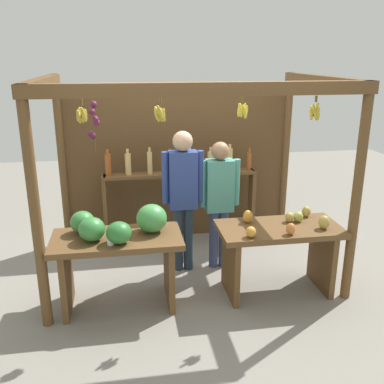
# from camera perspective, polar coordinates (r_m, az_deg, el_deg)

# --- Properties ---
(ground_plane) EXTENTS (12.00, 12.00, 0.00)m
(ground_plane) POSITION_cam_1_polar(r_m,az_deg,el_deg) (5.42, -0.34, -9.69)
(ground_plane) COLOR gray
(ground_plane) RESTS_ON ground
(market_stall) EXTENTS (3.20, 2.06, 2.26)m
(market_stall) POSITION_cam_1_polar(r_m,az_deg,el_deg) (5.38, -1.13, 5.18)
(market_stall) COLOR brown
(market_stall) RESTS_ON ground
(fruit_counter_left) EXTENTS (1.29, 0.64, 1.05)m
(fruit_counter_left) POSITION_cam_1_polar(r_m,az_deg,el_deg) (4.42, -9.69, -6.68)
(fruit_counter_left) COLOR brown
(fruit_counter_left) RESTS_ON ground
(fruit_counter_right) EXTENTS (1.29, 0.64, 0.91)m
(fruit_counter_right) POSITION_cam_1_polar(r_m,az_deg,el_deg) (4.74, 11.40, -6.65)
(fruit_counter_right) COLOR brown
(fruit_counter_right) RESTS_ON ground
(bottle_shelf_unit) EXTENTS (2.05, 0.22, 1.36)m
(bottle_shelf_unit) POSITION_cam_1_polar(r_m,az_deg,el_deg) (5.78, -1.67, 0.92)
(bottle_shelf_unit) COLOR brown
(bottle_shelf_unit) RESTS_ON ground
(vendor_man) EXTENTS (0.48, 0.23, 1.69)m
(vendor_man) POSITION_cam_1_polar(r_m,az_deg,el_deg) (4.96, -1.20, 0.43)
(vendor_man) COLOR #263747
(vendor_man) RESTS_ON ground
(vendor_woman) EXTENTS (0.48, 0.21, 1.55)m
(vendor_woman) POSITION_cam_1_polar(r_m,az_deg,el_deg) (5.07, 3.63, -0.33)
(vendor_woman) COLOR navy
(vendor_woman) RESTS_ON ground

